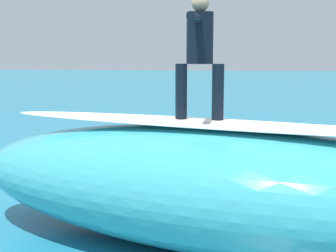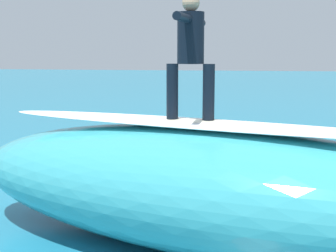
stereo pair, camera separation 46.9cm
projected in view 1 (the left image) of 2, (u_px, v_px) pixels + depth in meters
The scene contains 9 objects.
ground_plane at pixel (177, 193), 9.43m from camera, with size 120.00×120.00×0.00m, color teal.
wave_crest at pixel (217, 188), 6.71m from camera, with size 7.77×2.54×1.69m, color teal.
wave_foam_lip at pixel (218, 124), 6.58m from camera, with size 6.60×0.89×0.08m, color white.
surfboard_riding at pixel (199, 122), 6.68m from camera, with size 2.27×0.53×0.09m, color #EAE5C6.
surfer_riding at pixel (200, 47), 6.53m from camera, with size 0.66×1.58×1.67m.
surfboard_paddling at pixel (150, 165), 11.60m from camera, with size 2.37×0.50×0.07m, color silver.
surfer_paddling at pixel (153, 157), 11.68m from camera, with size 0.82×1.48×0.28m.
foam_patch_mid at pixel (221, 225), 7.47m from camera, with size 1.00×0.91×0.15m, color white.
foam_patch_far at pixel (142, 168), 11.10m from camera, with size 1.09×0.95×0.13m, color white.
Camera 1 is at (-0.82, 9.09, 2.70)m, focal length 52.27 mm.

